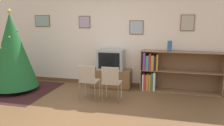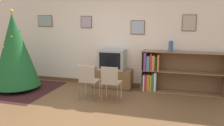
# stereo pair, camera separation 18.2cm
# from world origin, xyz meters

# --- Properties ---
(ground_plane) EXTENTS (24.00, 24.00, 0.00)m
(ground_plane) POSITION_xyz_m (0.00, 0.00, 0.00)
(ground_plane) COLOR brown
(wall_back) EXTENTS (8.87, 0.11, 2.70)m
(wall_back) POSITION_xyz_m (-0.00, 2.28, 1.35)
(wall_back) COLOR beige
(wall_back) RESTS_ON ground_plane
(area_rug) EXTENTS (1.92, 1.90, 0.01)m
(area_rug) POSITION_xyz_m (-2.27, 1.13, 0.00)
(area_rug) COLOR #381919
(area_rug) RESTS_ON ground_plane
(christmas_tree) EXTENTS (1.19, 1.19, 2.08)m
(christmas_tree) POSITION_xyz_m (-2.27, 1.13, 1.04)
(christmas_tree) COLOR maroon
(christmas_tree) RESTS_ON area_rug
(tv_console) EXTENTS (1.09, 0.46, 0.51)m
(tv_console) POSITION_xyz_m (0.10, 1.98, 0.26)
(tv_console) COLOR brown
(tv_console) RESTS_ON ground_plane
(television) EXTENTS (0.69, 0.44, 0.54)m
(television) POSITION_xyz_m (0.10, 1.98, 0.78)
(television) COLOR #9E9E99
(television) RESTS_ON tv_console
(folding_chair_left) EXTENTS (0.40, 0.40, 0.82)m
(folding_chair_left) POSITION_xyz_m (-0.17, 0.93, 0.47)
(folding_chair_left) COLOR tan
(folding_chair_left) RESTS_ON ground_plane
(folding_chair_right) EXTENTS (0.40, 0.40, 0.82)m
(folding_chair_right) POSITION_xyz_m (0.37, 0.93, 0.47)
(folding_chair_right) COLOR tan
(folding_chair_right) RESTS_ON ground_plane
(bookshelf) EXTENTS (1.99, 0.36, 1.05)m
(bookshelf) POSITION_xyz_m (1.55, 2.05, 0.52)
(bookshelf) COLOR olive
(bookshelf) RESTS_ON ground_plane
(vase) EXTENTS (0.11, 0.11, 0.27)m
(vase) POSITION_xyz_m (1.60, 1.99, 1.18)
(vase) COLOR #335684
(vase) RESTS_ON bookshelf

